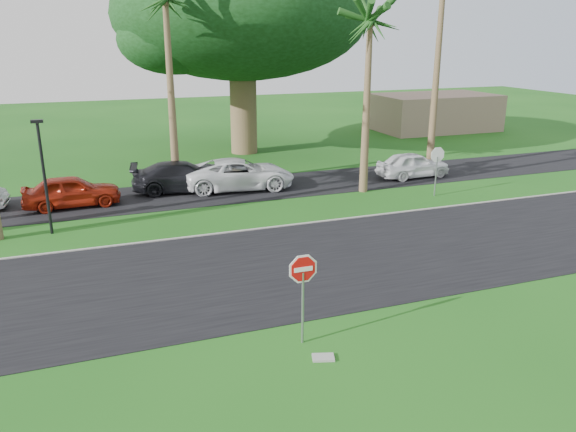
% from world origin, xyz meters
% --- Properties ---
extents(ground, '(120.00, 120.00, 0.00)m').
position_xyz_m(ground, '(0.00, 0.00, 0.00)').
color(ground, '#154A12').
rests_on(ground, ground).
extents(road, '(120.00, 8.00, 0.02)m').
position_xyz_m(road, '(0.00, 2.00, 0.01)').
color(road, black).
rests_on(road, ground).
extents(parking_strip, '(120.00, 5.00, 0.02)m').
position_xyz_m(parking_strip, '(0.00, 12.50, 0.01)').
color(parking_strip, black).
rests_on(parking_strip, ground).
extents(curb, '(120.00, 0.12, 0.06)m').
position_xyz_m(curb, '(0.00, 6.05, 0.03)').
color(curb, gray).
rests_on(curb, ground).
extents(stop_sign_near, '(1.05, 0.07, 2.62)m').
position_xyz_m(stop_sign_near, '(0.50, -3.00, 1.77)').
color(stop_sign_near, gray).
rests_on(stop_sign_near, ground).
extents(stop_sign_far, '(1.05, 0.07, 2.62)m').
position_xyz_m(stop_sign_far, '(12.00, 8.00, 1.77)').
color(stop_sign_far, gray).
rests_on(stop_sign_far, ground).
extents(palm_center, '(5.00, 5.00, 10.50)m').
position_xyz_m(palm_center, '(0.00, 14.00, 9.16)').
color(palm_center, brown).
rests_on(palm_center, ground).
extents(palm_right_near, '(5.00, 5.00, 9.50)m').
position_xyz_m(palm_right_near, '(9.00, 10.00, 8.19)').
color(palm_right_near, brown).
rests_on(palm_right_near, ground).
extents(canopy_tree, '(16.50, 16.50, 13.12)m').
position_xyz_m(canopy_tree, '(6.00, 22.00, 8.95)').
color(canopy_tree, brown).
rests_on(canopy_tree, ground).
extents(streetlight_right, '(0.45, 0.25, 4.64)m').
position_xyz_m(streetlight_right, '(-6.00, 8.50, 2.65)').
color(streetlight_right, black).
rests_on(streetlight_right, ground).
extents(building_far, '(10.00, 6.00, 3.00)m').
position_xyz_m(building_far, '(24.00, 26.00, 1.50)').
color(building_far, gray).
rests_on(building_far, ground).
extents(car_red, '(4.47, 1.97, 1.50)m').
position_xyz_m(car_red, '(-5.18, 12.21, 0.75)').
color(car_red, maroon).
rests_on(car_red, ground).
extents(car_dark, '(5.49, 2.80, 1.53)m').
position_xyz_m(car_dark, '(0.26, 13.18, 0.76)').
color(car_dark, black).
rests_on(car_dark, ground).
extents(car_minivan, '(5.98, 3.27, 1.59)m').
position_xyz_m(car_minivan, '(3.10, 12.64, 0.79)').
color(car_minivan, white).
rests_on(car_minivan, ground).
extents(car_pickup, '(4.31, 1.91, 1.44)m').
position_xyz_m(car_pickup, '(13.03, 11.72, 0.72)').
color(car_pickup, silver).
rests_on(car_pickup, ground).
extents(utility_slab, '(0.63, 0.50, 0.06)m').
position_xyz_m(utility_slab, '(0.70, -3.91, 0.03)').
color(utility_slab, gray).
rests_on(utility_slab, ground).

